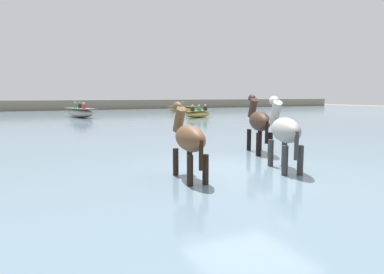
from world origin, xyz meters
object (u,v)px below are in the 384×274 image
object	(u,v)px
horse_flank_grey	(284,132)
boat_distant_east	(80,113)
horse_trailing_dark_bay	(259,123)
boat_far_offshore	(182,109)
horse_lead_bay	(189,140)
boat_mid_outer	(198,114)

from	to	relation	value
horse_flank_grey	boat_distant_east	xyz separation A→B (m)	(-1.52, 21.33, -0.49)
horse_trailing_dark_bay	boat_far_offshore	size ratio (longest dim) A/B	0.64
horse_lead_bay	horse_trailing_dark_bay	world-z (taller)	horse_trailing_dark_bay
horse_flank_grey	boat_far_offshore	bearing A→B (deg)	70.65
boat_mid_outer	boat_distant_east	world-z (taller)	boat_distant_east
boat_distant_east	boat_far_offshore	bearing A→B (deg)	21.09
horse_flank_grey	boat_far_offshore	distance (m)	26.86
boat_far_offshore	boat_distant_east	bearing A→B (deg)	-158.91
horse_lead_bay	horse_trailing_dark_bay	xyz separation A→B (m)	(3.17, 1.95, 0.10)
horse_lead_bay	boat_mid_outer	distance (m)	19.15
horse_lead_bay	boat_far_offshore	bearing A→B (deg)	66.07
boat_far_offshore	boat_mid_outer	bearing A→B (deg)	-106.11
boat_mid_outer	boat_distant_east	distance (m)	9.07
horse_lead_bay	horse_trailing_dark_bay	bearing A→B (deg)	31.56
boat_mid_outer	boat_far_offshore	size ratio (longest dim) A/B	0.89
horse_trailing_dark_bay	boat_mid_outer	xyz separation A→B (m)	(5.64, 15.05, -0.60)
boat_far_offshore	horse_flank_grey	bearing A→B (deg)	-109.35
horse_trailing_dark_bay	boat_distant_east	bearing A→B (deg)	97.14
horse_flank_grey	boat_far_offshore	world-z (taller)	horse_flank_grey
horse_trailing_dark_bay	horse_flank_grey	bearing A→B (deg)	-112.92
horse_lead_bay	boat_distant_east	size ratio (longest dim) A/B	0.47
horse_trailing_dark_bay	horse_flank_grey	distance (m)	2.29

